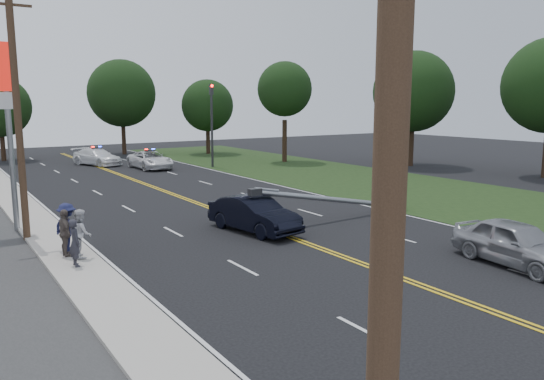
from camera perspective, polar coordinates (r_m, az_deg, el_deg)
ground at (r=17.39m, az=14.45°, el=-9.44°), size 120.00×120.00×0.00m
sidewalk at (r=22.05m, az=-22.00°, el=-5.66°), size 1.80×70.00×0.12m
grass_verge at (r=33.71m, az=17.49°, el=-0.46°), size 12.00×80.00×0.01m
centerline_yellow at (r=24.95m, az=-2.72°, el=-3.38°), size 0.36×80.00×0.00m
traffic_signal at (r=45.89m, az=-6.50°, el=7.71°), size 0.28×0.41×7.05m
fallen_streetlight at (r=25.57m, az=7.69°, el=-1.07°), size 9.36×0.44×1.91m
utility_pole_near at (r=4.33m, az=12.61°, el=3.19°), size 1.60×0.28×10.00m
utility_pole_mid at (r=23.21m, az=-25.69°, el=7.39°), size 1.60×0.28×10.00m
tree_6 at (r=56.61m, az=-27.25°, el=7.95°), size 5.68×5.68×7.95m
tree_7 at (r=59.08m, az=-15.86°, el=9.96°), size 7.07×7.07×10.00m
tree_8 at (r=58.01m, az=-6.97°, el=9.00°), size 5.55×5.55×7.96m
tree_9 at (r=49.66m, az=1.38°, el=10.77°), size 5.04×5.04×9.25m
tree_13 at (r=48.00m, az=14.97°, el=10.18°), size 6.93×6.93×9.91m
crashed_sedan at (r=22.89m, az=-1.95°, el=-2.60°), size 2.34×4.86×1.54m
waiting_sedan at (r=20.00m, az=24.81°, el=-5.22°), size 2.38×4.77×1.56m
emergency_a at (r=45.85m, az=-12.97°, el=3.17°), size 2.65×5.36×1.46m
emergency_b at (r=49.62m, az=-18.31°, el=3.40°), size 3.87×5.50×1.48m
bystander_a at (r=18.89m, az=-20.43°, el=-5.33°), size 0.41×0.60×1.60m
bystander_b at (r=19.87m, az=-19.85°, el=-4.40°), size 0.72×0.89×1.72m
bystander_c at (r=20.67m, az=-21.16°, el=-3.81°), size 1.16×1.36×1.82m
bystander_d at (r=20.18m, az=-21.36°, el=-4.32°), size 0.49×1.02×1.70m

